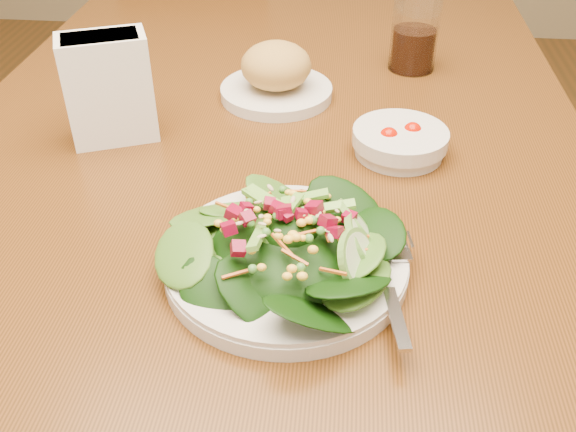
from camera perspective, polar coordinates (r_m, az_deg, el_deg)
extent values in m
cube|color=#613312|center=(0.87, -2.30, 4.51)|extent=(0.90, 1.40, 0.04)
cylinder|color=black|center=(1.68, -12.43, 5.71)|extent=(0.07, 0.07, 0.71)
cylinder|color=black|center=(1.63, 14.82, 4.28)|extent=(0.07, 0.07, 0.71)
cube|color=black|center=(1.86, -5.21, 11.19)|extent=(0.48, 0.48, 0.04)
cylinder|color=black|center=(2.04, 1.39, 7.11)|extent=(0.04, 0.04, 0.38)
cylinder|color=black|center=(2.15, -7.26, 8.50)|extent=(0.04, 0.04, 0.38)
cylinder|color=black|center=(1.77, -2.00, 2.06)|extent=(0.04, 0.04, 0.38)
cylinder|color=black|center=(1.90, -11.58, 3.91)|extent=(0.04, 0.04, 0.38)
cube|color=black|center=(1.61, -8.43, 15.99)|extent=(0.37, 0.12, 0.43)
cylinder|color=silver|center=(0.66, -0.17, -4.20)|extent=(0.25, 0.25, 0.02)
ellipsoid|color=black|center=(0.65, -0.17, -2.39)|extent=(0.17, 0.17, 0.04)
cube|color=silver|center=(0.63, 9.25, -5.69)|extent=(0.05, 0.18, 0.01)
cylinder|color=silver|center=(1.01, -1.04, 10.97)|extent=(0.17, 0.17, 0.02)
ellipsoid|color=#B4893F|center=(0.99, -1.07, 13.25)|extent=(0.11, 0.11, 0.07)
cylinder|color=silver|center=(0.86, 9.90, 6.52)|extent=(0.13, 0.13, 0.04)
sphere|color=#C81000|center=(0.87, 10.99, 7.34)|extent=(0.03, 0.03, 0.03)
sphere|color=#C81000|center=(0.85, 8.93, 6.93)|extent=(0.03, 0.03, 0.03)
cylinder|color=silver|center=(1.10, 11.24, 15.99)|extent=(0.08, 0.08, 0.13)
cylinder|color=black|center=(1.11, 11.03, 14.37)|extent=(0.07, 0.07, 0.07)
cube|color=white|center=(0.90, -15.64, 10.84)|extent=(0.13, 0.10, 0.15)
cube|color=white|center=(0.89, -15.76, 11.48)|extent=(0.11, 0.08, 0.12)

